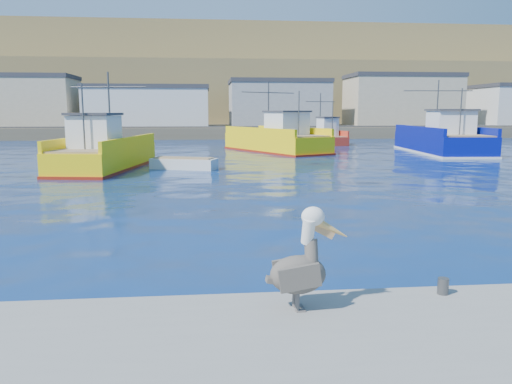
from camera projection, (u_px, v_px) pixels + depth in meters
ground at (260, 268)px, 12.23m from camera, size 260.00×260.00×0.00m
dock_bollards at (313, 291)px, 8.84m from camera, size 36.20×0.20×0.30m
far_shore at (211, 89)px, 118.09m from camera, size 200.00×81.00×24.00m
trawler_yellow_a at (104, 154)px, 33.07m from camera, size 5.57×11.79×6.52m
trawler_yellow_b at (277, 140)px, 47.59m from camera, size 9.46×13.25×6.68m
trawler_blue at (442, 140)px, 46.26m from camera, size 6.54×14.00×6.82m
boat_orange at (324, 136)px, 58.05m from camera, size 4.59×7.75×5.95m
skiff_mid at (184, 165)px, 33.24m from camera, size 4.60×2.93×0.94m
skiff_far at (481, 144)px, 55.15m from camera, size 3.32×3.72×0.81m
pelican at (301, 266)px, 8.31m from camera, size 1.42×0.62×1.75m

